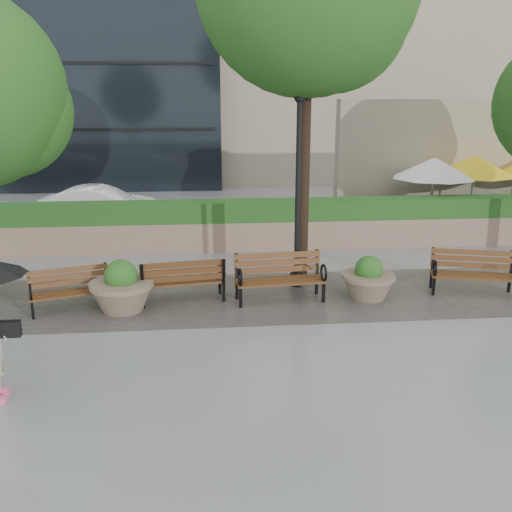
{
  "coord_description": "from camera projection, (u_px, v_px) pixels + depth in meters",
  "views": [
    {
      "loc": [
        0.16,
        -8.31,
        4.12
      ],
      "look_at": [
        1.16,
        2.32,
        1.1
      ],
      "focal_mm": 40.0,
      "sensor_mm": 36.0,
      "label": 1
    }
  ],
  "objects": [
    {
      "name": "ground",
      "position": [
        197.0,
        364.0,
        9.07
      ],
      "size": [
        100.0,
        100.0,
        0.0
      ],
      "primitive_type": "plane",
      "color": "gray",
      "rests_on": "ground"
    },
    {
      "name": "cobble_strip",
      "position": [
        198.0,
        299.0,
        11.95
      ],
      "size": [
        28.0,
        3.2,
        0.01
      ],
      "primitive_type": "cube",
      "color": "#383330",
      "rests_on": "ground"
    },
    {
      "name": "hedge_wall",
      "position": [
        198.0,
        226.0,
        15.6
      ],
      "size": [
        24.0,
        0.8,
        1.35
      ],
      "color": "#8F725C",
      "rests_on": "ground"
    },
    {
      "name": "cafe_wall",
      "position": [
        484.0,
        161.0,
        18.96
      ],
      "size": [
        10.0,
        0.6,
        4.0
      ],
      "primitive_type": "cube",
      "color": "tan",
      "rests_on": "ground"
    },
    {
      "name": "cafe_hedge",
      "position": [
        497.0,
        221.0,
        17.23
      ],
      "size": [
        8.0,
        0.5,
        0.9
      ],
      "primitive_type": "cube",
      "color": "#1A4C19",
      "rests_on": "ground"
    },
    {
      "name": "asphalt_street",
      "position": [
        199.0,
        219.0,
        19.61
      ],
      "size": [
        40.0,
        7.0,
        0.0
      ],
      "primitive_type": "cube",
      "color": "black",
      "rests_on": "ground"
    },
    {
      "name": "bench_1",
      "position": [
        71.0,
        299.0,
        11.26
      ],
      "size": [
        1.64,
        1.05,
        0.83
      ],
      "rotation": [
        0.0,
        0.0,
        0.31
      ],
      "color": "#563519",
      "rests_on": "ground"
    },
    {
      "name": "bench_2",
      "position": [
        183.0,
        289.0,
        11.75
      ],
      "size": [
        1.79,
        0.91,
        0.92
      ],
      "rotation": [
        0.0,
        0.0,
        3.28
      ],
      "color": "#563519",
      "rests_on": "ground"
    },
    {
      "name": "bench_3",
      "position": [
        280.0,
        288.0,
        11.77
      ],
      "size": [
        1.88,
        0.88,
        0.97
      ],
      "rotation": [
        0.0,
        0.0,
        0.09
      ],
      "color": "#563519",
      "rests_on": "ground"
    },
    {
      "name": "bench_4",
      "position": [
        472.0,
        282.0,
        12.18
      ],
      "size": [
        1.82,
        1.11,
        0.92
      ],
      "rotation": [
        0.0,
        0.0,
        -0.27
      ],
      "color": "#563519",
      "rests_on": "ground"
    },
    {
      "name": "planter_left",
      "position": [
        122.0,
        291.0,
        11.19
      ],
      "size": [
        1.25,
        1.25,
        1.05
      ],
      "color": "#7F6B56",
      "rests_on": "ground"
    },
    {
      "name": "planter_right",
      "position": [
        368.0,
        282.0,
        11.88
      ],
      "size": [
        1.11,
        1.11,
        0.93
      ],
      "color": "#7F6B56",
      "rests_on": "ground"
    },
    {
      "name": "lamppost",
      "position": [
        298.0,
        204.0,
        12.27
      ],
      "size": [
        0.28,
        0.28,
        4.19
      ],
      "color": "black",
      "rests_on": "ground"
    },
    {
      "name": "patio_umb_white",
      "position": [
        434.0,
        169.0,
        17.12
      ],
      "size": [
        2.5,
        2.5,
        2.3
      ],
      "color": "black",
      "rests_on": "ground"
    },
    {
      "name": "patio_umb_yellow_a",
      "position": [
        475.0,
        166.0,
        17.69
      ],
      "size": [
        2.5,
        2.5,
        2.3
      ],
      "color": "black",
      "rests_on": "ground"
    },
    {
      "name": "car_right",
      "position": [
        101.0,
        205.0,
        18.77
      ],
      "size": [
        3.89,
        1.69,
        1.24
      ],
      "primitive_type": "imported",
      "rotation": [
        0.0,
        0.0,
        1.47
      ],
      "color": "white",
      "rests_on": "ground"
    }
  ]
}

